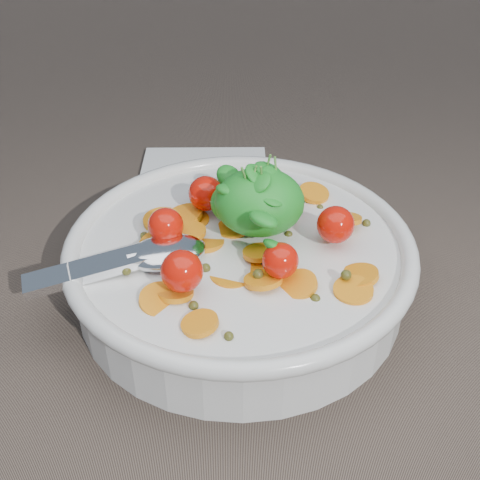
{
  "coord_description": "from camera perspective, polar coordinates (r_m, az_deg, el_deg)",
  "views": [
    {
      "loc": [
        0.01,
        -0.43,
        0.37
      ],
      "look_at": [
        0.02,
        -0.0,
        0.06
      ],
      "focal_mm": 45.0,
      "sensor_mm": 36.0,
      "label": 1
    }
  ],
  "objects": [
    {
      "name": "napkin",
      "position": [
        0.74,
        -3.46,
        6.16
      ],
      "size": [
        0.16,
        0.14,
        0.01
      ],
      "primitive_type": "cube",
      "rotation": [
        0.0,
        0.0,
        -0.0
      ],
      "color": "white",
      "rests_on": "ground"
    },
    {
      "name": "ground",
      "position": [
        0.57,
        -2.08,
        -4.92
      ],
      "size": [
        6.0,
        6.0,
        0.0
      ],
      "primitive_type": "plane",
      "color": "brown",
      "rests_on": "ground"
    },
    {
      "name": "bowl",
      "position": [
        0.54,
        -0.01,
        -2.04
      ],
      "size": [
        0.34,
        0.31,
        0.13
      ],
      "color": "silver",
      "rests_on": "ground"
    }
  ]
}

